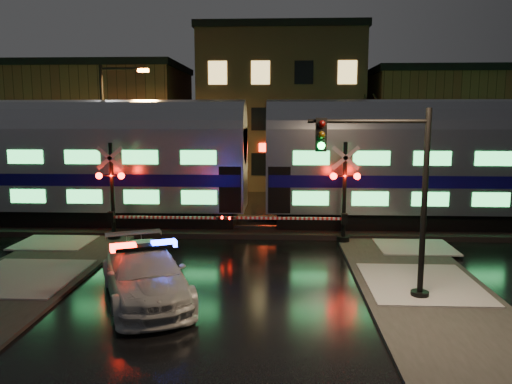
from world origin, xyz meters
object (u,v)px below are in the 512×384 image
at_px(crossing_signal_right, 336,203).
at_px(crossing_signal_left, 120,201).
at_px(police_car, 145,274).
at_px(traffic_light, 394,201).
at_px(streetlight, 108,129).

xyz_separation_m(crossing_signal_right, crossing_signal_left, (-9.23, -0.00, -0.03)).
xyz_separation_m(police_car, crossing_signal_right, (6.35, 6.80, 1.01)).
bearing_deg(traffic_light, streetlight, 119.85).
height_order(police_car, crossing_signal_left, crossing_signal_left).
distance_m(crossing_signal_right, streetlight, 13.97).
height_order(police_car, crossing_signal_right, crossing_signal_right).
bearing_deg(crossing_signal_right, police_car, -133.04).
bearing_deg(crossing_signal_left, traffic_light, -32.78).
distance_m(police_car, crossing_signal_left, 7.45).
height_order(crossing_signal_left, streetlight, streetlight).
relative_size(crossing_signal_left, streetlight, 0.74).
distance_m(police_car, streetlight, 15.11).
height_order(police_car, traffic_light, traffic_light).
relative_size(police_car, traffic_light, 1.04).
distance_m(crossing_signal_right, crossing_signal_left, 9.23).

